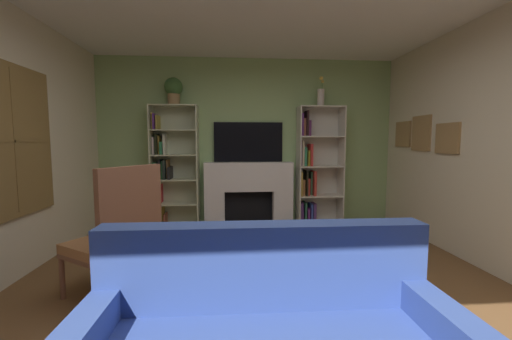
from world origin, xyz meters
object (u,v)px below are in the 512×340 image
bookshelf_left (170,169)px  potted_plant (174,89)px  coffee_table (257,287)px  vase_with_flowers (321,96)px  armchair (118,235)px  tv (248,142)px  fireplace (249,192)px  bookshelf_right (313,169)px

bookshelf_left → potted_plant: potted_plant is taller
bookshelf_left → coffee_table: bearing=-68.7°
vase_with_flowers → armchair: size_ratio=0.41×
tv → potted_plant: bearing=-174.0°
fireplace → potted_plant: (-1.15, -0.02, 1.59)m
tv → vase_with_flowers: bearing=-6.0°
bookshelf_right → coffee_table: (-1.16, -2.89, -0.56)m
bookshelf_right → coffee_table: bookshelf_right is taller
fireplace → armchair: (-1.25, -2.25, -0.00)m
vase_with_flowers → coffee_table: (-1.25, -2.86, -1.72)m
fireplace → armchair: 2.57m
bookshelf_right → vase_with_flowers: (0.10, -0.03, 1.16)m
fireplace → tv: bearing=90.0°
bookshelf_left → potted_plant: bearing=-17.1°
potted_plant → vase_with_flowers: 2.29m
bookshelf_left → potted_plant: 1.22m
bookshelf_right → fireplace: bearing=-179.6°
bookshelf_left → potted_plant: (0.08, -0.03, 1.21)m
potted_plant → vase_with_flowers: size_ratio=0.89×
fireplace → bookshelf_right: bearing=0.4°
armchair → coffee_table: armchair is taller
tv → armchair: size_ratio=0.96×
coffee_table → fireplace: bearing=87.9°
potted_plant → vase_with_flowers: bearing=-0.0°
vase_with_flowers → armchair: (-2.40, -2.23, -1.52)m
fireplace → bookshelf_left: size_ratio=0.79×
tv → bookshelf_right: bearing=-5.1°
bookshelf_right → coffee_table: size_ratio=1.90×
tv → coffee_table: 3.14m
bookshelf_left → armchair: bearing=-90.6°
bookshelf_right → vase_with_flowers: 1.17m
tv → armchair: bearing=-118.1°
bookshelf_right → bookshelf_left: bearing=-180.0°
tv → potted_plant: size_ratio=2.64×
tv → coffee_table: size_ratio=1.10×
fireplace → potted_plant: potted_plant is taller
tv → armchair: (-1.25, -2.35, -0.80)m
tv → potted_plant: 1.40m
bookshelf_left → bookshelf_right: size_ratio=1.00×
vase_with_flowers → potted_plant: bearing=180.0°
bookshelf_left → coffee_table: (1.12, -2.88, -0.59)m
vase_with_flowers → armchair: vase_with_flowers is taller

